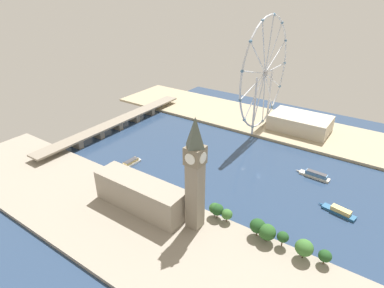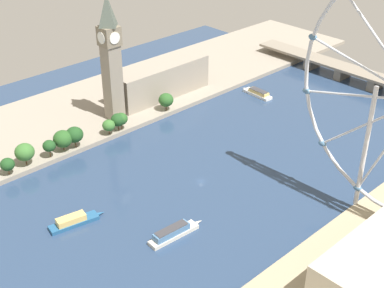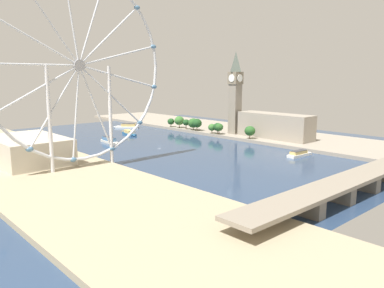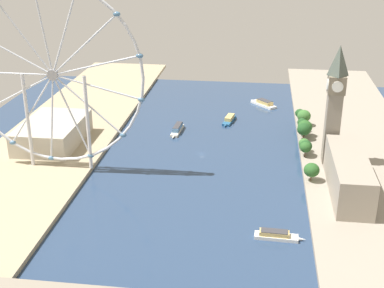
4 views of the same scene
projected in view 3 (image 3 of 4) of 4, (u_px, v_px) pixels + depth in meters
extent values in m
plane|color=navy|center=(159.00, 146.00, 352.07)|extent=(408.20, 408.20, 0.00)
cube|color=gray|center=(244.00, 132.00, 430.72)|extent=(90.00, 520.00, 3.00)
cube|color=tan|center=(26.00, 164.00, 272.90)|extent=(90.00, 520.00, 3.00)
cube|color=gray|center=(235.00, 109.00, 402.48)|extent=(10.07, 10.07, 51.73)
cube|color=#776B57|center=(235.00, 78.00, 396.86)|extent=(11.68, 11.68, 12.56)
pyramid|color=#4C564C|center=(236.00, 62.00, 393.96)|extent=(10.58, 10.58, 20.75)
cylinder|color=white|center=(240.00, 78.00, 392.46)|extent=(7.65, 0.50, 7.65)
cylinder|color=white|center=(231.00, 78.00, 401.27)|extent=(7.65, 0.50, 7.65)
cylinder|color=white|center=(232.00, 78.00, 392.86)|extent=(0.50, 7.65, 7.65)
cylinder|color=white|center=(239.00, 78.00, 400.87)|extent=(0.50, 7.65, 7.65)
cube|color=gray|center=(275.00, 126.00, 375.28)|extent=(22.00, 77.14, 24.18)
cylinder|color=#513823|center=(171.00, 126.00, 459.27)|extent=(0.80, 0.80, 3.28)
ellipsoid|color=#1E471E|center=(171.00, 122.00, 458.41)|extent=(8.22, 8.22, 7.40)
cylinder|color=#513823|center=(179.00, 126.00, 451.88)|extent=(0.80, 0.80, 3.92)
ellipsoid|color=#386B2D|center=(179.00, 121.00, 450.74)|extent=(11.48, 11.48, 10.33)
cylinder|color=#513823|center=(186.00, 127.00, 439.57)|extent=(0.80, 0.80, 4.71)
ellipsoid|color=#1E471E|center=(186.00, 122.00, 438.61)|extent=(7.82, 7.82, 7.04)
cylinder|color=#513823|center=(193.00, 129.00, 433.24)|extent=(0.80, 0.80, 3.21)
ellipsoid|color=#285623|center=(193.00, 123.00, 432.14)|extent=(11.80, 11.80, 10.62)
cylinder|color=#513823|center=(197.00, 129.00, 426.75)|extent=(0.80, 0.80, 4.26)
ellipsoid|color=#1E471E|center=(197.00, 123.00, 425.62)|extent=(10.85, 10.85, 9.76)
cylinder|color=#513823|center=(219.00, 132.00, 400.84)|extent=(0.80, 0.80, 4.06)
ellipsoid|color=#285623|center=(219.00, 127.00, 399.87)|extent=(8.80, 8.80, 7.92)
cylinder|color=#513823|center=(212.00, 132.00, 408.14)|extent=(0.80, 0.80, 3.19)
ellipsoid|color=#386B2D|center=(212.00, 127.00, 407.29)|extent=(8.26, 8.26, 7.43)
cylinder|color=#513823|center=(218.00, 132.00, 402.70)|extent=(0.80, 0.80, 3.79)
ellipsoid|color=#1E471E|center=(218.00, 127.00, 401.71)|extent=(9.43, 9.43, 8.49)
cylinder|color=#513823|center=(250.00, 137.00, 372.65)|extent=(0.80, 0.80, 3.61)
ellipsoid|color=#285623|center=(250.00, 131.00, 371.60)|extent=(10.50, 10.50, 9.45)
torus|color=silver|center=(79.00, 65.00, 246.24)|extent=(124.54, 2.00, 124.54)
cylinder|color=#99999E|center=(79.00, 65.00, 246.24)|extent=(7.35, 3.00, 7.35)
cylinder|color=silver|center=(30.00, 64.00, 225.94)|extent=(61.27, 1.20, 1.20)
cylinder|color=silver|center=(35.00, 40.00, 225.78)|extent=(54.81, 1.20, 29.53)
cylinder|color=silver|center=(50.00, 22.00, 230.31)|extent=(35.79, 1.20, 51.11)
cylinder|color=silver|center=(71.00, 15.00, 238.48)|extent=(8.57, 1.20, 60.97)
cylinder|color=silver|center=(92.00, 21.00, 248.44)|extent=(22.85, 1.20, 57.71)
cylinder|color=silver|center=(109.00, 35.00, 257.89)|extent=(46.66, 1.20, 41.53)
cylinder|color=silver|center=(119.00, 55.00, 264.67)|extent=(59.78, 1.20, 15.83)
cylinder|color=silver|center=(119.00, 77.00, 267.23)|extent=(59.78, 1.20, 15.83)
cylinder|color=silver|center=(112.00, 96.00, 264.98)|extent=(46.66, 1.20, 41.53)
cylinder|color=silver|center=(96.00, 109.00, 258.44)|extent=(22.85, 1.20, 57.71)
cylinder|color=silver|center=(76.00, 113.00, 249.10)|extent=(8.57, 1.20, 60.97)
cylinder|color=silver|center=(55.00, 106.00, 239.11)|extent=(35.79, 1.20, 51.11)
cylinder|color=silver|center=(38.00, 89.00, 230.75)|extent=(54.81, 1.20, 29.53)
ellipsoid|color=teal|center=(137.00, 8.00, 269.53)|extent=(4.80, 3.20, 3.20)
ellipsoid|color=teal|center=(153.00, 47.00, 283.10)|extent=(4.80, 3.20, 3.20)
ellipsoid|color=teal|center=(154.00, 87.00, 288.22)|extent=(4.80, 3.20, 3.20)
ellipsoid|color=teal|center=(140.00, 122.00, 283.72)|extent=(4.80, 3.20, 3.20)
ellipsoid|color=teal|center=(112.00, 149.00, 270.64)|extent=(4.80, 3.20, 3.20)
ellipsoid|color=teal|center=(73.00, 160.00, 251.97)|extent=(4.80, 3.20, 3.20)
ellipsoid|color=teal|center=(29.00, 149.00, 231.98)|extent=(4.80, 3.20, 3.20)
cylinder|color=silver|center=(49.00, 120.00, 237.87)|extent=(2.40, 2.40, 66.89)
cylinder|color=silver|center=(110.00, 115.00, 266.29)|extent=(2.40, 2.40, 66.89)
cube|color=#BCB29E|center=(27.00, 149.00, 271.90)|extent=(43.01, 67.23, 17.75)
cube|color=gray|center=(365.00, 174.00, 213.73)|extent=(220.20, 17.88, 2.00)
cube|color=#70685B|center=(364.00, 183.00, 214.64)|extent=(6.00, 16.09, 8.37)
cube|color=#70685B|center=(338.00, 194.00, 195.00)|extent=(6.00, 16.09, 8.37)
cube|color=#70685B|center=(307.00, 207.00, 175.36)|extent=(6.00, 16.09, 8.37)
cube|color=beige|center=(110.00, 142.00, 366.61)|extent=(7.90, 27.66, 2.10)
cone|color=beige|center=(118.00, 144.00, 354.37)|extent=(2.43, 5.05, 2.10)
cube|color=teal|center=(109.00, 139.00, 367.19)|extent=(6.41, 19.90, 3.31)
cube|color=#38383D|center=(109.00, 137.00, 366.87)|extent=(6.04, 17.93, 0.38)
cube|color=white|center=(127.00, 127.00, 472.96)|extent=(25.33, 26.60, 2.19)
cone|color=white|center=(114.00, 127.00, 474.45)|extent=(5.07, 5.25, 2.19)
cube|color=#DBB766|center=(128.00, 125.00, 472.37)|extent=(16.57, 17.19, 3.13)
cube|color=#38383D|center=(128.00, 123.00, 472.05)|extent=(15.18, 15.72, 0.50)
cube|color=#235684|center=(129.00, 134.00, 416.56)|extent=(11.24, 26.16, 2.11)
cone|color=#235684|center=(135.00, 136.00, 404.18)|extent=(2.93, 4.88, 2.11)
cube|color=#DBB766|center=(129.00, 131.00, 417.16)|extent=(8.20, 15.51, 3.20)
cube|color=white|center=(299.00, 155.00, 306.24)|extent=(24.52, 7.77, 2.10)
cone|color=white|center=(310.00, 153.00, 315.09)|extent=(4.45, 2.29, 2.10)
cube|color=#DBB766|center=(299.00, 152.00, 305.09)|extent=(16.76, 6.35, 2.36)
cube|color=#38383D|center=(299.00, 151.00, 304.85)|extent=(15.10, 6.01, 0.43)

